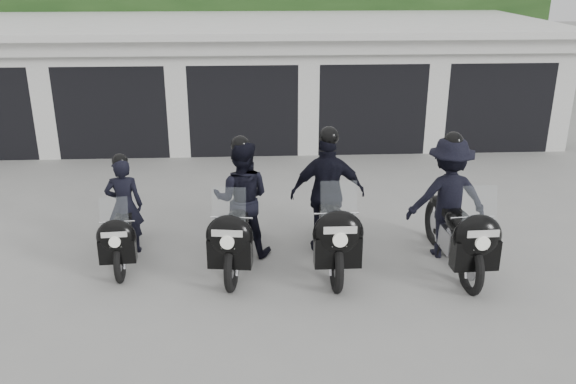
{
  "coord_description": "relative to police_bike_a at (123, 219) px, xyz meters",
  "views": [
    {
      "loc": [
        0.29,
        -8.8,
        4.44
      ],
      "look_at": [
        0.78,
        0.14,
        1.05
      ],
      "focal_mm": 38.0,
      "sensor_mm": 36.0,
      "label": 1
    }
  ],
  "objects": [
    {
      "name": "police_bike_a",
      "position": [
        0.0,
        0.0,
        0.0
      ],
      "size": [
        0.67,
        1.97,
        1.72
      ],
      "rotation": [
        0.0,
        0.0,
        0.07
      ],
      "color": "black",
      "rests_on": "ground"
    },
    {
      "name": "background_vegetation",
      "position": [
        2.18,
        12.87,
        2.09
      ],
      "size": [
        20.0,
        3.9,
        5.8
      ],
      "color": "#1A3A15",
      "rests_on": "ground"
    },
    {
      "name": "police_bike_b",
      "position": [
        1.83,
        -0.1,
        0.17
      ],
      "size": [
        1.01,
        2.33,
        2.03
      ],
      "rotation": [
        0.0,
        0.0,
        -0.13
      ],
      "color": "black",
      "rests_on": "ground"
    },
    {
      "name": "police_bike_d",
      "position": [
        5.09,
        -0.3,
        0.22
      ],
      "size": [
        1.29,
        2.42,
        2.11
      ],
      "rotation": [
        0.0,
        0.0,
        0.04
      ],
      "color": "black",
      "rests_on": "ground"
    },
    {
      "name": "garage_block",
      "position": [
        1.81,
        8.01,
        0.74
      ],
      "size": [
        16.4,
        6.8,
        2.96
      ],
      "color": "silver",
      "rests_on": "ground"
    },
    {
      "name": "ground",
      "position": [
        1.81,
        -0.05,
        -0.68
      ],
      "size": [
        80.0,
        80.0,
        0.0
      ],
      "primitive_type": "plane",
      "color": "gray",
      "rests_on": "ground"
    },
    {
      "name": "police_bike_c",
      "position": [
        3.21,
        -0.12,
        0.23
      ],
      "size": [
        1.18,
        2.49,
        2.16
      ],
      "rotation": [
        0.0,
        0.0,
        0.0
      ],
      "color": "black",
      "rests_on": "ground"
    }
  ]
}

